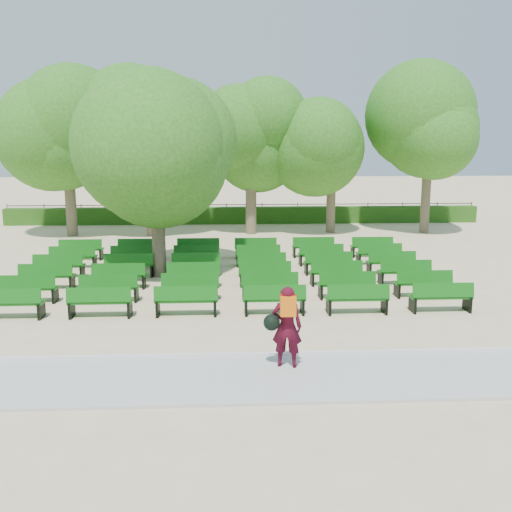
# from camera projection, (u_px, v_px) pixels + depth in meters

# --- Properties ---
(ground) EXTENTS (120.00, 120.00, 0.00)m
(ground) POSITION_uv_depth(u_px,v_px,m) (259.00, 284.00, 17.92)
(ground) COLOR #D4B98D
(paving) EXTENTS (30.00, 2.20, 0.06)m
(paving) POSITION_uv_depth(u_px,v_px,m) (282.00, 378.00, 10.66)
(paving) COLOR #B3B3AF
(paving) RESTS_ON ground
(curb) EXTENTS (30.00, 0.12, 0.10)m
(curb) POSITION_uv_depth(u_px,v_px,m) (277.00, 355.00, 11.78)
(curb) COLOR silver
(curb) RESTS_ON ground
(hedge) EXTENTS (26.00, 0.70, 0.90)m
(hedge) POSITION_uv_depth(u_px,v_px,m) (245.00, 215.00, 31.55)
(hedge) COLOR #265515
(hedge) RESTS_ON ground
(fence) EXTENTS (26.00, 0.10, 1.02)m
(fence) POSITION_uv_depth(u_px,v_px,m) (244.00, 222.00, 32.03)
(fence) COLOR black
(fence) RESTS_ON ground
(tree_line) EXTENTS (21.80, 6.80, 7.04)m
(tree_line) POSITION_uv_depth(u_px,v_px,m) (247.00, 235.00, 27.71)
(tree_line) COLOR #33741F
(tree_line) RESTS_ON ground
(bench_array) EXTENTS (1.64, 0.62, 1.01)m
(bench_array) POSITION_uv_depth(u_px,v_px,m) (229.00, 278.00, 18.34)
(bench_array) COLOR #105B10
(bench_array) RESTS_ON ground
(tree_among) EXTENTS (4.64, 4.64, 6.29)m
(tree_among) POSITION_uv_depth(u_px,v_px,m) (156.00, 148.00, 18.23)
(tree_among) COLOR brown
(tree_among) RESTS_ON ground
(person) EXTENTS (0.79, 0.51, 1.61)m
(person) POSITION_uv_depth(u_px,v_px,m) (286.00, 326.00, 10.98)
(person) COLOR #400917
(person) RESTS_ON ground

